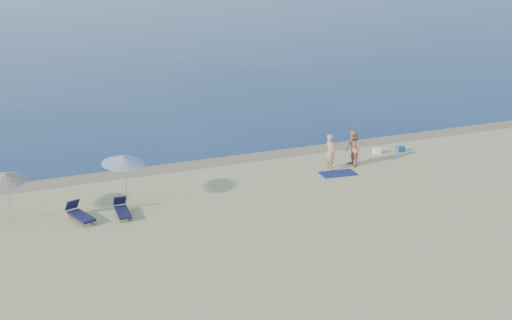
{
  "coord_description": "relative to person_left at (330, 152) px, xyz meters",
  "views": [
    {
      "loc": [
        -12.03,
        -9.88,
        10.11
      ],
      "look_at": [
        -1.02,
        16.0,
        1.0
      ],
      "focal_mm": 45.0,
      "sensor_mm": 36.0,
      "label": 1
    }
  ],
  "objects": [
    {
      "name": "blue_cooler",
      "position": [
        4.92,
        1.11,
        -0.74
      ],
      "size": [
        0.45,
        0.33,
        0.3
      ],
      "primitive_type": "cube",
      "rotation": [
        0.0,
        0.0,
        0.07
      ],
      "color": "#1B5992",
      "rests_on": "ground"
    },
    {
      "name": "wet_sand_strip",
      "position": [
        -2.92,
        3.35,
        -0.89
      ],
      "size": [
        240.0,
        1.6,
        0.0
      ],
      "primitive_type": "cube",
      "color": "#847254",
      "rests_on": "ground"
    },
    {
      "name": "umbrella_far",
      "position": [
        -14.73,
        -0.57,
        0.94
      ],
      "size": [
        2.04,
        2.05,
        2.14
      ],
      "rotation": [
        0.0,
        0.0,
        0.35
      ],
      "color": "silver",
      "rests_on": "ground"
    },
    {
      "name": "lounger_right",
      "position": [
        -10.55,
        -1.81,
        -0.65
      ],
      "size": [
        0.55,
        1.53,
        0.67
      ],
      "rotation": [
        0.0,
        0.0,
        -0.04
      ],
      "color": "#131534",
      "rests_on": "ground"
    },
    {
      "name": "person_left",
      "position": [
        0.0,
        0.0,
        0.0
      ],
      "size": [
        0.47,
        0.68,
        1.79
      ],
      "primitive_type": "imported",
      "rotation": [
        0.0,
        0.0,
        1.64
      ],
      "color": "tan",
      "rests_on": "ground"
    },
    {
      "name": "person_right",
      "position": [
        1.28,
        -0.0,
        0.01
      ],
      "size": [
        0.71,
        0.89,
        1.8
      ],
      "primitive_type": "imported",
      "rotation": [
        0.0,
        0.0,
        -1.6
      ],
      "color": "tan",
      "rests_on": "ground"
    },
    {
      "name": "beach_towel",
      "position": [
        0.05,
        -0.74,
        -0.88
      ],
      "size": [
        1.81,
        1.15,
        0.03
      ],
      "primitive_type": "cube",
      "rotation": [
        0.0,
        0.0,
        -0.12
      ],
      "color": "#101B53",
      "rests_on": "ground"
    },
    {
      "name": "white_bag",
      "position": [
        3.57,
        1.3,
        -0.74
      ],
      "size": [
        0.43,
        0.39,
        0.31
      ],
      "primitive_type": "cube",
      "rotation": [
        0.0,
        0.0,
        -0.26
      ],
      "color": "white",
      "rests_on": "ground"
    },
    {
      "name": "sea",
      "position": [
        -2.92,
        83.95,
        -0.89
      ],
      "size": [
        240.0,
        160.0,
        0.01
      ],
      "primitive_type": "cube",
      "color": "navy",
      "rests_on": "ground"
    },
    {
      "name": "lounger_left",
      "position": [
        -12.2,
        -1.62,
        -0.63
      ],
      "size": [
        1.03,
        1.71,
        0.72
      ],
      "rotation": [
        0.0,
        0.0,
        0.33
      ],
      "color": "#15173C",
      "rests_on": "ground"
    },
    {
      "name": "umbrella_near",
      "position": [
        -10.17,
        -0.78,
        1.1
      ],
      "size": [
        2.31,
        2.32,
        2.31
      ],
      "rotation": [
        0.0,
        0.0,
        0.38
      ],
      "color": "silver",
      "rests_on": "ground"
    }
  ]
}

